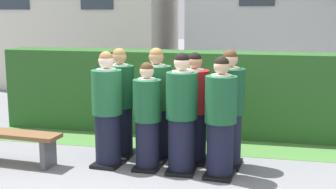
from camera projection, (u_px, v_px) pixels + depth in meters
ground_plane at (164, 170)px, 6.51m from camera, size 60.00×60.00×0.00m
student_front_row_0 at (107, 112)px, 6.59m from camera, size 0.43×0.51×1.67m
student_front_row_1 at (147, 119)px, 6.46m from camera, size 0.40×0.49×1.53m
student_front_row_2 at (182, 116)px, 6.32m from camera, size 0.44×0.48×1.68m
student_front_row_3 at (221, 120)px, 6.14m from camera, size 0.43×0.54×1.65m
student_rear_row_0 at (120, 105)px, 7.06m from camera, size 0.44×0.48×1.68m
student_rear_row_1 at (156, 107)px, 6.90m from camera, size 0.45×0.56×1.69m
student_in_red_blazer at (194, 111)px, 6.76m from camera, size 0.43×0.51×1.64m
student_rear_row_3 at (229, 111)px, 6.57m from camera, size 0.44×0.51×1.70m
hedge at (190, 93)px, 8.40m from camera, size 7.00×0.70×1.51m
wooden_bench at (15, 141)px, 6.74m from camera, size 1.43×0.48×0.48m
lawn_strip at (182, 144)px, 7.76m from camera, size 7.00×0.90×0.01m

